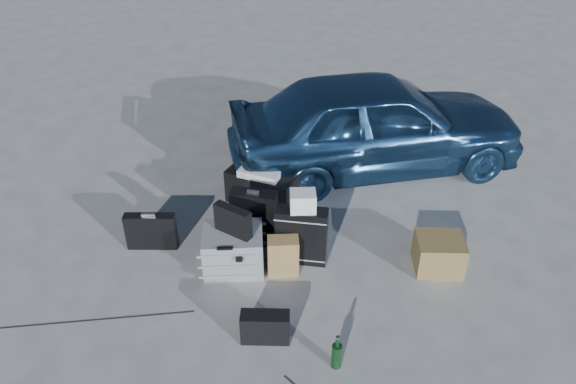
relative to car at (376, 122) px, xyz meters
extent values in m
plane|color=#B0B0AB|center=(-0.68, -2.55, -0.59)|extent=(60.00, 60.00, 0.00)
imported|color=#2E5A86|center=(0.00, 0.00, 0.00)|extent=(3.72, 2.61, 1.18)
cube|color=gray|center=(-1.16, -2.14, -0.39)|extent=(0.65, 0.58, 0.40)
cube|color=black|center=(-1.14, -2.14, -0.05)|extent=(0.38, 0.23, 0.28)
cube|color=black|center=(-2.03, -2.01, -0.40)|extent=(0.50, 0.20, 0.38)
cube|color=black|center=(-1.06, -1.72, -0.29)|extent=(0.45, 0.17, 0.59)
cube|color=black|center=(-0.55, -1.92, -0.30)|extent=(0.49, 0.19, 0.58)
cube|color=white|center=(-0.54, -1.91, 0.09)|extent=(0.27, 0.24, 0.19)
cube|color=black|center=(-1.14, -1.05, -0.40)|extent=(0.83, 0.53, 0.38)
cube|color=white|center=(-1.14, -1.06, -0.16)|extent=(0.49, 0.40, 0.08)
cube|color=black|center=(-1.13, -1.05, -0.10)|extent=(0.29, 0.24, 0.06)
cube|color=#AB844A|center=(-0.68, -2.13, -0.40)|extent=(0.32, 0.23, 0.38)
cube|color=olive|center=(0.74, -1.78, -0.42)|extent=(0.49, 0.45, 0.33)
cube|color=black|center=(-0.66, -2.96, -0.45)|extent=(0.42, 0.21, 0.28)
cylinder|color=black|center=(-0.06, -3.12, -0.43)|extent=(0.10, 0.10, 0.31)
camera|label=1|loc=(0.13, -6.04, 2.98)|focal=35.00mm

